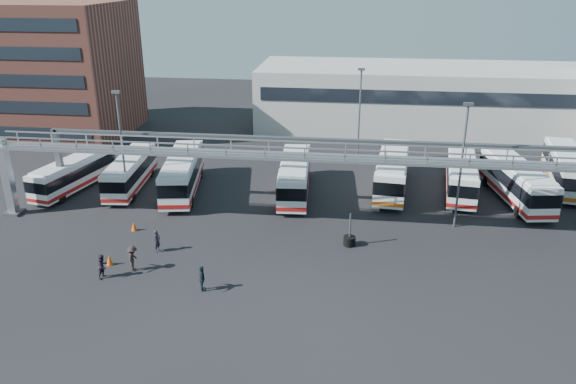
# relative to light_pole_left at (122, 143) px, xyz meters

# --- Properties ---
(ground) EXTENTS (140.00, 140.00, 0.00)m
(ground) POSITION_rel_light_pole_left_xyz_m (16.00, -8.00, -5.73)
(ground) COLOR black
(ground) RESTS_ON ground
(gantry) EXTENTS (51.40, 5.15, 7.10)m
(gantry) POSITION_rel_light_pole_left_xyz_m (16.00, -2.13, -0.22)
(gantry) COLOR gray
(gantry) RESTS_ON ground
(apartment_building) EXTENTS (18.00, 15.00, 16.00)m
(apartment_building) POSITION_rel_light_pole_left_xyz_m (-18.00, 22.00, 2.27)
(apartment_building) COLOR brown
(apartment_building) RESTS_ON ground
(warehouse) EXTENTS (42.00, 14.00, 8.00)m
(warehouse) POSITION_rel_light_pole_left_xyz_m (28.00, 30.00, -1.73)
(warehouse) COLOR #9E9E99
(warehouse) RESTS_ON ground
(light_pole_left) EXTENTS (0.70, 0.35, 10.21)m
(light_pole_left) POSITION_rel_light_pole_left_xyz_m (0.00, 0.00, 0.00)
(light_pole_left) COLOR #4C4F54
(light_pole_left) RESTS_ON ground
(light_pole_mid) EXTENTS (0.70, 0.35, 10.21)m
(light_pole_mid) POSITION_rel_light_pole_left_xyz_m (28.00, -1.00, 0.00)
(light_pole_mid) COLOR #4C4F54
(light_pole_mid) RESTS_ON ground
(light_pole_back) EXTENTS (0.70, 0.35, 10.21)m
(light_pole_back) POSITION_rel_light_pole_left_xyz_m (20.00, 14.00, 0.00)
(light_pole_back) COLOR #4C4F54
(light_pole_back) RESTS_ON ground
(bus_0) EXTENTS (4.27, 10.29, 3.04)m
(bus_0) POSITION_rel_light_pole_left_xyz_m (-6.43, 2.98, -4.04)
(bus_0) COLOR silver
(bus_0) RESTS_ON ground
(bus_1) EXTENTS (3.32, 10.48, 3.13)m
(bus_1) POSITION_rel_light_pole_left_xyz_m (-1.28, 4.04, -4.00)
(bus_1) COLOR silver
(bus_1) RESTS_ON ground
(bus_2) EXTENTS (4.47, 11.84, 3.51)m
(bus_2) POSITION_rel_light_pole_left_xyz_m (3.90, 3.75, -3.78)
(bus_2) COLOR silver
(bus_2) RESTS_ON ground
(bus_4) EXTENTS (3.26, 11.23, 3.37)m
(bus_4) POSITION_rel_light_pole_left_xyz_m (14.33, 4.37, -3.86)
(bus_4) COLOR silver
(bus_4) RESTS_ON ground
(bus_6) EXTENTS (3.88, 11.83, 3.53)m
(bus_6) POSITION_rel_light_pole_left_xyz_m (23.29, 6.61, -3.78)
(bus_6) COLOR silver
(bus_6) RESTS_ON ground
(bus_7) EXTENTS (3.91, 11.13, 3.31)m
(bus_7) POSITION_rel_light_pole_left_xyz_m (29.60, 6.74, -3.90)
(bus_7) COLOR silver
(bus_7) RESTS_ON ground
(bus_8) EXTENTS (4.40, 11.72, 3.48)m
(bus_8) POSITION_rel_light_pole_left_xyz_m (34.15, 5.35, -3.80)
(bus_8) COLOR silver
(bus_8) RESTS_ON ground
(bus_9) EXTENTS (4.39, 11.85, 3.52)m
(bus_9) POSITION_rel_light_pole_left_xyz_m (39.67, 9.50, -3.78)
(bus_9) COLOR silver
(bus_9) RESTS_ON ground
(pedestrian_a) EXTENTS (0.55, 0.70, 1.71)m
(pedestrian_a) POSITION_rel_light_pole_left_xyz_m (5.56, -8.14, -4.87)
(pedestrian_a) COLOR #232129
(pedestrian_a) RESTS_ON ground
(pedestrian_b) EXTENTS (0.87, 0.99, 1.72)m
(pedestrian_b) POSITION_rel_light_pole_left_xyz_m (3.23, -12.28, -4.87)
(pedestrian_b) COLOR #241D28
(pedestrian_b) RESTS_ON ground
(pedestrian_c) EXTENTS (0.83, 1.26, 1.84)m
(pedestrian_c) POSITION_rel_light_pole_left_xyz_m (4.88, -11.09, -4.81)
(pedestrian_c) COLOR black
(pedestrian_c) RESTS_ON ground
(pedestrian_d) EXTENTS (0.73, 1.12, 1.77)m
(pedestrian_d) POSITION_rel_light_pole_left_xyz_m (10.30, -13.07, -4.84)
(pedestrian_d) COLOR black
(pedestrian_d) RESTS_ON ground
(cone_left) EXTENTS (0.52, 0.52, 0.77)m
(cone_left) POSITION_rel_light_pole_left_xyz_m (2.88, -10.55, -5.34)
(cone_left) COLOR #DA4F0C
(cone_left) RESTS_ON ground
(cone_right) EXTENTS (0.53, 0.53, 0.73)m
(cone_right) POSITION_rel_light_pole_left_xyz_m (2.46, -4.93, -5.36)
(cone_right) COLOR #DA4F0C
(cone_right) RESTS_ON ground
(tire_stack) EXTENTS (0.92, 0.92, 2.62)m
(tire_stack) POSITION_rel_light_pole_left_xyz_m (19.62, -5.40, -5.28)
(tire_stack) COLOR black
(tire_stack) RESTS_ON ground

